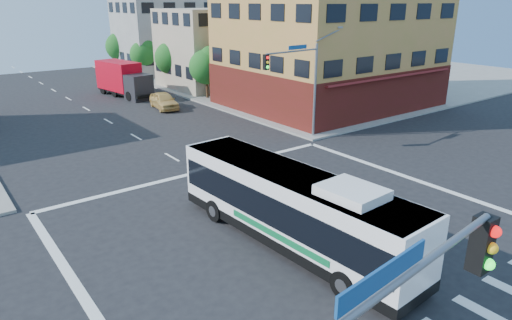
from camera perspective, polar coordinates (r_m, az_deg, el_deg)
ground at (r=20.96m, az=6.07°, el=-8.95°), size 120.00×120.00×0.00m
sidewalk_ne at (r=68.68m, az=7.85°, el=10.94°), size 50.00×50.00×0.15m
corner_building_ne at (r=45.85m, az=9.19°, el=14.09°), size 18.10×15.44×14.00m
building_east_near at (r=56.17m, az=-4.84°, el=13.76°), size 12.06×10.06×9.00m
building_east_far at (r=68.35m, az=-11.35°, el=14.87°), size 12.06×10.06×10.00m
signal_mast_ne at (r=32.81m, az=5.49°, el=10.64°), size 7.91×1.13×8.07m
street_tree_a at (r=48.51m, az=-6.08°, el=11.76°), size 3.60×3.60×5.53m
street_tree_b at (r=55.46m, az=-10.47°, el=12.67°), size 3.80×3.80×5.79m
street_tree_c at (r=62.71m, az=-13.85°, el=12.90°), size 3.40×3.40×5.29m
street_tree_d at (r=70.05m, az=-16.58°, el=13.64°), size 4.00×4.00×6.03m
transit_bus at (r=19.16m, az=4.50°, el=-5.85°), size 3.29×12.28×3.60m
box_truck at (r=52.04m, az=-16.20°, el=9.60°), size 3.56×8.37×3.65m
parked_car at (r=45.09m, az=-11.44°, el=7.29°), size 2.48×4.81×1.56m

